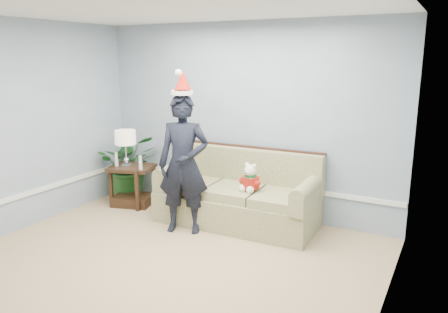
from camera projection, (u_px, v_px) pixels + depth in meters
room_shell at (124, 153)px, 4.02m from camera, size 4.54×5.04×2.74m
wainscot_trim at (119, 194)px, 5.78m from camera, size 4.49×4.99×0.06m
sofa at (238, 197)px, 5.93m from camera, size 2.17×0.98×1.00m
side_table at (133, 189)px, 6.68m from camera, size 0.75×0.69×0.61m
table_lamp at (125, 139)px, 6.48m from camera, size 0.31×0.31×0.55m
candle_pair at (128, 162)px, 6.46m from camera, size 0.51×0.05×0.21m
houseplant at (129, 165)px, 7.00m from camera, size 1.24×1.22×1.04m
man at (184, 165)px, 5.52m from camera, size 0.75×0.62×1.78m
santa_hat at (183, 84)px, 5.31m from camera, size 0.36×0.38×0.32m
teddy_bear at (250, 181)px, 5.62m from camera, size 0.25×0.27×0.37m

